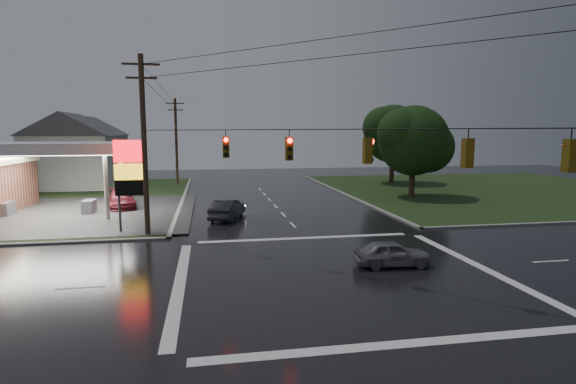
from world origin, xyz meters
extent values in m
plane|color=black|center=(0.00, 0.00, 0.00)|extent=(120.00, 120.00, 0.00)
cube|color=black|center=(26.00, 26.00, 0.04)|extent=(36.00, 36.00, 0.08)
cube|color=#2D2D2D|center=(-20.00, 18.00, 0.09)|extent=(26.00, 18.00, 0.02)
cylinder|color=silver|center=(-13.00, 15.00, 2.50)|extent=(0.30, 0.30, 5.00)
cylinder|color=silver|center=(-13.00, 21.00, 2.50)|extent=(0.30, 0.30, 5.00)
cube|color=silver|center=(-18.00, 18.00, 5.20)|extent=(12.00, 8.00, 0.80)
cube|color=white|center=(-18.00, 18.00, 4.78)|extent=(11.40, 7.40, 0.04)
cube|color=#59595E|center=(-21.00, 18.00, 0.55)|extent=(0.80, 1.60, 1.10)
cube|color=#59595E|center=(-15.00, 18.00, 0.55)|extent=(0.80, 1.60, 1.10)
cylinder|color=#59595E|center=(-11.30, 10.50, 3.00)|extent=(0.16, 0.16, 6.00)
cylinder|color=#59595E|center=(-9.70, 10.50, 3.00)|extent=(0.16, 0.16, 6.00)
cube|color=#F90D19|center=(-10.50, 10.50, 5.20)|extent=(2.00, 0.35, 1.40)
cube|color=yellow|center=(-10.50, 10.50, 3.90)|extent=(2.00, 0.35, 1.00)
cube|color=black|center=(-10.50, 10.50, 2.90)|extent=(2.00, 0.35, 1.00)
cylinder|color=#382619|center=(-9.50, 9.50, 5.50)|extent=(0.32, 0.32, 11.00)
cube|color=#382619|center=(-9.50, 9.50, 10.40)|extent=(2.20, 0.12, 0.12)
cube|color=#382619|center=(-9.50, 9.50, 9.60)|extent=(1.80, 0.12, 0.12)
cylinder|color=#382619|center=(-9.50, 38.00, 5.25)|extent=(0.32, 0.32, 10.50)
cube|color=#382619|center=(-9.50, 38.00, 9.90)|extent=(2.20, 0.12, 0.12)
cube|color=#382619|center=(-9.50, 38.00, 9.10)|extent=(1.80, 0.12, 0.12)
cube|color=#59470C|center=(-4.75, 4.75, 5.60)|extent=(0.34, 0.34, 1.10)
cylinder|color=#FF0C07|center=(-4.75, 4.55, 5.98)|extent=(0.22, 0.08, 0.22)
cube|color=#59470C|center=(-1.90, 1.90, 5.60)|extent=(0.34, 0.34, 1.10)
cylinder|color=#FF0C07|center=(-1.90, 1.70, 5.98)|extent=(0.22, 0.08, 0.22)
cube|color=#59470C|center=(0.95, -0.95, 5.60)|extent=(0.34, 0.34, 1.10)
cylinder|color=#FF0C07|center=(1.15, -0.95, 5.98)|extent=(0.08, 0.22, 0.22)
cube|color=#59470C|center=(3.80, -3.80, 5.60)|extent=(0.34, 0.34, 1.10)
cylinder|color=#FF0C07|center=(3.80, -3.60, 5.98)|extent=(0.22, 0.08, 0.22)
cube|color=#59470C|center=(6.08, -6.08, 5.60)|extent=(0.34, 0.34, 1.10)
cylinder|color=#FF0C07|center=(6.08, -5.88, 5.98)|extent=(0.22, 0.08, 0.22)
cube|color=silver|center=(-21.00, 36.00, 3.00)|extent=(9.00, 8.00, 6.00)
cube|color=gray|center=(-15.70, 36.00, 0.40)|extent=(1.60, 4.80, 0.80)
cube|color=silver|center=(-22.00, 48.00, 3.00)|extent=(9.00, 8.00, 6.00)
cube|color=gray|center=(-16.70, 48.00, 0.40)|extent=(1.60, 4.80, 0.80)
cylinder|color=black|center=(14.00, 22.00, 2.52)|extent=(0.56, 0.56, 5.04)
sphere|color=black|center=(14.00, 22.00, 5.58)|extent=(6.80, 6.80, 6.80)
sphere|color=black|center=(15.70, 22.30, 4.95)|extent=(5.10, 5.10, 5.10)
sphere|color=black|center=(12.64, 21.60, 6.30)|extent=(4.76, 4.76, 4.76)
cylinder|color=black|center=(17.00, 34.00, 2.80)|extent=(0.56, 0.56, 5.60)
sphere|color=black|center=(17.00, 34.00, 6.20)|extent=(7.20, 7.20, 7.20)
sphere|color=black|center=(18.80, 34.30, 5.50)|extent=(5.40, 5.40, 5.40)
sphere|color=black|center=(15.56, 33.60, 7.00)|extent=(5.04, 5.04, 5.04)
imported|color=#202328|center=(-4.37, 13.99, 0.74)|extent=(2.99, 4.77, 1.48)
imported|color=slate|center=(2.90, 0.66, 0.62)|extent=(3.73, 1.74, 1.23)
imported|color=#50121A|center=(-13.00, 20.35, 0.74)|extent=(3.28, 5.48, 1.49)
camera|label=1|loc=(-5.68, -19.05, 6.35)|focal=28.00mm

